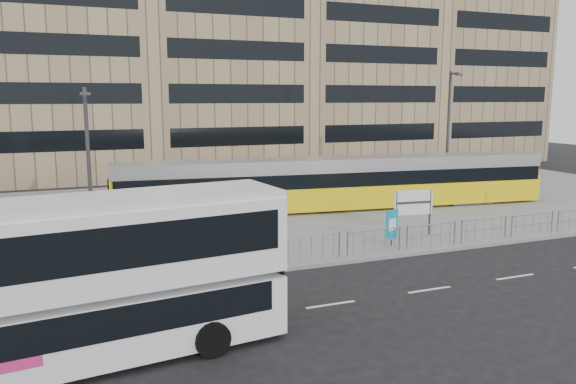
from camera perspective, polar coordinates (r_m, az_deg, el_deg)
name	(u,v)px	position (r m, az deg, el deg)	size (l,w,h in m)	color
ground	(331,266)	(23.60, 4.44, -7.46)	(120.00, 120.00, 0.00)	black
plaza	(245,210)	(34.42, -4.40, -1.88)	(64.00, 24.00, 0.15)	slate
kerb	(331,263)	(23.62, 4.39, -7.25)	(64.00, 0.25, 0.17)	gray
building_row	(188,33)	(56.02, -10.10, 15.62)	(70.40, 18.40, 31.20)	brown
pedestrian_barrier	(368,236)	(24.67, 8.14, -4.40)	(32.07, 0.07, 1.10)	gray
road_markings	(406,293)	(20.79, 11.90, -10.02)	(62.00, 0.12, 0.01)	white
double_decker_bus	(76,277)	(15.50, -20.73, -8.12)	(11.15, 3.77, 4.37)	white
tram	(340,183)	(34.33, 5.27, 0.89)	(26.84, 5.68, 3.15)	yellow
station_sign	(413,205)	(27.96, 12.61, -1.26)	(2.01, 0.33, 2.31)	#2D2D30
ad_panel	(392,225)	(26.21, 10.52, -3.30)	(0.84, 0.42, 1.67)	#2D2D30
pedestrian	(109,226)	(27.17, -17.74, -3.31)	(0.66, 0.43, 1.81)	black
traffic_light_west	(178,222)	(22.17, -11.16, -3.05)	(0.18, 0.21, 3.10)	#2D2D30
lamp_post_west	(89,159)	(27.10, -19.61, 3.14)	(0.45, 1.04, 7.22)	#2D2D30
lamp_post_east	(449,129)	(39.73, 16.01, 6.16)	(0.45, 1.04, 8.51)	#2D2D30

